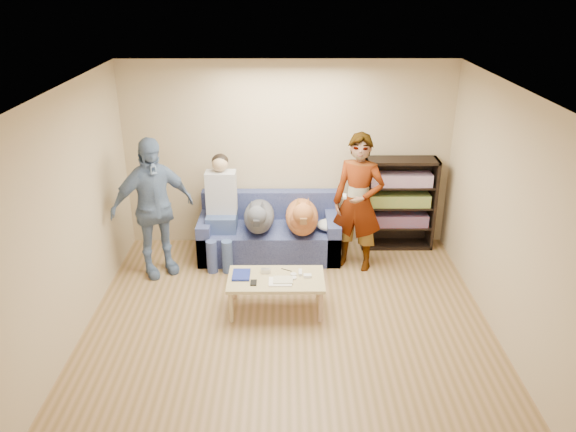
{
  "coord_description": "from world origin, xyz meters",
  "views": [
    {
      "loc": [
        -0.03,
        -4.93,
        3.61
      ],
      "look_at": [
        0.0,
        1.2,
        0.95
      ],
      "focal_mm": 35.0,
      "sensor_mm": 36.0,
      "label": 1
    }
  ],
  "objects_px": {
    "notebook_blue": "(241,275)",
    "person_seated": "(221,205)",
    "coffee_table": "(276,281)",
    "camera_silver": "(266,271)",
    "person_standing_left": "(153,208)",
    "sofa": "(270,235)",
    "bookshelf": "(398,201)",
    "dog_tan": "(302,217)",
    "person_standing_right": "(358,203)",
    "dog_gray": "(259,217)"
  },
  "relations": [
    {
      "from": "notebook_blue",
      "to": "sofa",
      "type": "xyz_separation_m",
      "value": [
        0.29,
        1.4,
        -0.15
      ]
    },
    {
      "from": "sofa",
      "to": "dog_gray",
      "type": "height_order",
      "value": "dog_gray"
    },
    {
      "from": "notebook_blue",
      "to": "dog_tan",
      "type": "height_order",
      "value": "dog_tan"
    },
    {
      "from": "sofa",
      "to": "dog_gray",
      "type": "distance_m",
      "value": 0.43
    },
    {
      "from": "notebook_blue",
      "to": "camera_silver",
      "type": "distance_m",
      "value": 0.29
    },
    {
      "from": "person_standing_right",
      "to": "dog_tan",
      "type": "height_order",
      "value": "person_standing_right"
    },
    {
      "from": "camera_silver",
      "to": "coffee_table",
      "type": "distance_m",
      "value": 0.18
    },
    {
      "from": "sofa",
      "to": "bookshelf",
      "type": "xyz_separation_m",
      "value": [
        1.8,
        0.23,
        0.4
      ]
    },
    {
      "from": "person_standing_right",
      "to": "sofa",
      "type": "xyz_separation_m",
      "value": [
        -1.15,
        0.38,
        -0.63
      ]
    },
    {
      "from": "notebook_blue",
      "to": "person_standing_right",
      "type": "bearing_deg",
      "value": 35.3
    },
    {
      "from": "person_seated",
      "to": "dog_tan",
      "type": "height_order",
      "value": "person_seated"
    },
    {
      "from": "dog_tan",
      "to": "coffee_table",
      "type": "relative_size",
      "value": 1.07
    },
    {
      "from": "person_standing_right",
      "to": "person_standing_left",
      "type": "relative_size",
      "value": 1.0
    },
    {
      "from": "camera_silver",
      "to": "person_seated",
      "type": "xyz_separation_m",
      "value": [
        -0.63,
        1.2,
        0.33
      ]
    },
    {
      "from": "person_standing_right",
      "to": "coffee_table",
      "type": "xyz_separation_m",
      "value": [
        -1.04,
        -1.07,
        -0.53
      ]
    },
    {
      "from": "sofa",
      "to": "coffee_table",
      "type": "relative_size",
      "value": 1.73
    },
    {
      "from": "person_seated",
      "to": "notebook_blue",
      "type": "bearing_deg",
      "value": -74.63
    },
    {
      "from": "person_standing_right",
      "to": "camera_silver",
      "type": "xyz_separation_m",
      "value": [
        -1.16,
        -0.95,
        -0.46
      ]
    },
    {
      "from": "person_standing_right",
      "to": "bookshelf",
      "type": "relative_size",
      "value": 1.39
    },
    {
      "from": "person_standing_left",
      "to": "sofa",
      "type": "height_order",
      "value": "person_standing_left"
    },
    {
      "from": "notebook_blue",
      "to": "camera_silver",
      "type": "xyz_separation_m",
      "value": [
        0.28,
        0.07,
        0.01
      ]
    },
    {
      "from": "notebook_blue",
      "to": "coffee_table",
      "type": "height_order",
      "value": "notebook_blue"
    },
    {
      "from": "notebook_blue",
      "to": "dog_gray",
      "type": "xyz_separation_m",
      "value": [
        0.15,
        1.21,
        0.2
      ]
    },
    {
      "from": "dog_gray",
      "to": "notebook_blue",
      "type": "bearing_deg",
      "value": -97.21
    },
    {
      "from": "camera_silver",
      "to": "sofa",
      "type": "height_order",
      "value": "sofa"
    },
    {
      "from": "camera_silver",
      "to": "bookshelf",
      "type": "height_order",
      "value": "bookshelf"
    },
    {
      "from": "camera_silver",
      "to": "dog_gray",
      "type": "xyz_separation_m",
      "value": [
        -0.13,
        1.14,
        0.19
      ]
    },
    {
      "from": "sofa",
      "to": "person_standing_right",
      "type": "bearing_deg",
      "value": -18.09
    },
    {
      "from": "dog_gray",
      "to": "person_seated",
      "type": "bearing_deg",
      "value": 172.57
    },
    {
      "from": "person_seated",
      "to": "bookshelf",
      "type": "height_order",
      "value": "person_seated"
    },
    {
      "from": "person_seated",
      "to": "coffee_table",
      "type": "bearing_deg",
      "value": -60.43
    },
    {
      "from": "person_seated",
      "to": "bookshelf",
      "type": "xyz_separation_m",
      "value": [
        2.44,
        0.36,
        -0.09
      ]
    },
    {
      "from": "person_standing_left",
      "to": "person_standing_right",
      "type": "bearing_deg",
      "value": -28.19
    },
    {
      "from": "camera_silver",
      "to": "dog_tan",
      "type": "distance_m",
      "value": 1.2
    },
    {
      "from": "dog_gray",
      "to": "bookshelf",
      "type": "bearing_deg",
      "value": 12.4
    },
    {
      "from": "sofa",
      "to": "dog_tan",
      "type": "xyz_separation_m",
      "value": [
        0.44,
        -0.23,
        0.37
      ]
    },
    {
      "from": "person_standing_left",
      "to": "sofa",
      "type": "distance_m",
      "value": 1.67
    },
    {
      "from": "person_standing_left",
      "to": "dog_tan",
      "type": "distance_m",
      "value": 1.93
    },
    {
      "from": "person_standing_left",
      "to": "notebook_blue",
      "type": "bearing_deg",
      "value": -68.37
    },
    {
      "from": "person_standing_left",
      "to": "sofa",
      "type": "bearing_deg",
      "value": -11.35
    },
    {
      "from": "notebook_blue",
      "to": "person_seated",
      "type": "xyz_separation_m",
      "value": [
        -0.35,
        1.27,
        0.34
      ]
    },
    {
      "from": "notebook_blue",
      "to": "dog_gray",
      "type": "relative_size",
      "value": 0.21
    },
    {
      "from": "person_standing_right",
      "to": "notebook_blue",
      "type": "height_order",
      "value": "person_standing_right"
    },
    {
      "from": "coffee_table",
      "to": "camera_silver",
      "type": "bearing_deg",
      "value": 135.0
    },
    {
      "from": "dog_tan",
      "to": "person_standing_left",
      "type": "bearing_deg",
      "value": -170.81
    },
    {
      "from": "person_standing_left",
      "to": "coffee_table",
      "type": "bearing_deg",
      "value": -62.05
    },
    {
      "from": "dog_gray",
      "to": "bookshelf",
      "type": "xyz_separation_m",
      "value": [
        1.94,
        0.43,
        0.04
      ]
    },
    {
      "from": "person_seated",
      "to": "coffee_table",
      "type": "height_order",
      "value": "person_seated"
    },
    {
      "from": "person_standing_left",
      "to": "notebook_blue",
      "type": "distance_m",
      "value": 1.52
    },
    {
      "from": "camera_silver",
      "to": "notebook_blue",
      "type": "bearing_deg",
      "value": -165.96
    }
  ]
}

